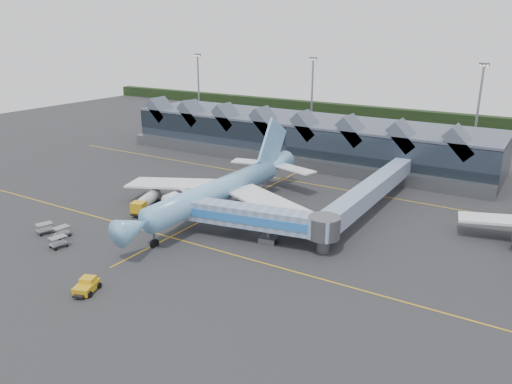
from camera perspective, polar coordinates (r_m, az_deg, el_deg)
The scene contains 10 objects.
ground at distance 83.28m, azimuth -6.20°, elevation -3.29°, with size 260.00×260.00×0.00m, color #242426.
taxi_stripes at distance 90.82m, azimuth -2.34°, elevation -1.32°, with size 120.00×60.00×0.01m.
tree_line_far at distance 179.62m, azimuth 16.02°, elevation 8.49°, with size 260.00×4.00×4.00m, color black.
terminal at distance 123.14m, azimuth 5.48°, elevation 6.23°, with size 90.00×22.25×12.52m.
light_masts at distance 127.71m, azimuth 19.45°, elevation 9.19°, with size 132.40×42.56×22.45m.
main_airliner at distance 85.09m, azimuth -3.90°, elevation 0.31°, with size 39.35×45.16×14.53m.
jet_bridge at distance 73.60m, azimuth 0.56°, elevation -3.10°, with size 26.47×8.16×5.45m.
fuel_truck at distance 88.97m, azimuth -12.30°, elevation -1.05°, with size 4.54×8.75×2.94m.
pushback_tug at distance 64.73m, azimuth -18.81°, elevation -10.14°, with size 3.27×4.12×1.66m.
baggage_carts at distance 81.37m, azimuth -22.01°, elevation -4.41°, with size 8.28×5.25×1.65m.
Camera 1 is at (48.21, -60.66, 30.53)m, focal length 35.00 mm.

